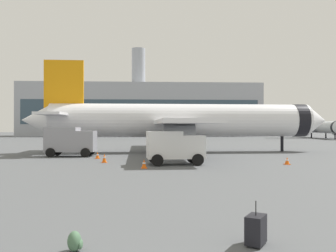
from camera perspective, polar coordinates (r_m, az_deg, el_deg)
name	(u,v)px	position (r m, az deg, el deg)	size (l,w,h in m)	color
airplane_at_gate	(180,121)	(42.08, 1.93, 0.84)	(35.68, 32.12, 10.50)	white
airplane_taxiing	(320,127)	(100.97, 22.90, -0.20)	(24.75, 27.37, 8.03)	silver
service_truck	(70,140)	(37.25, -15.15, -2.18)	(4.91, 2.74, 2.90)	gray
cargo_van	(175,146)	(28.12, 1.05, -3.17)	(4.55, 2.65, 2.60)	white
safety_cone_near	(104,158)	(30.21, -10.01, -5.02)	(0.44, 0.44, 0.74)	#F2590C
safety_cone_mid	(287,161)	(29.81, 18.26, -5.22)	(0.44, 0.44, 0.60)	#F2590C
safety_cone_far	(144,164)	(25.76, -3.79, -5.98)	(0.44, 0.44, 0.64)	#F2590C
safety_cone_outer	(97,155)	(34.14, -11.05, -4.56)	(0.44, 0.44, 0.61)	#F2590C
rolling_suitcase	(256,229)	(9.58, 13.68, -15.56)	(0.68, 0.75, 1.10)	black
traveller_backpack	(75,242)	(9.21, -14.45, -17.23)	(0.36, 0.40, 0.48)	#476B4C
terminal_building	(142,110)	(119.20, -4.18, 2.53)	(75.84, 17.91, 28.67)	#9EA3AD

